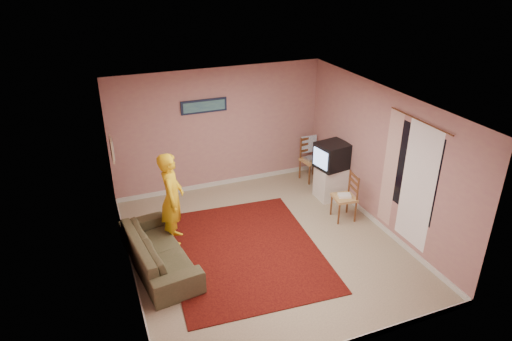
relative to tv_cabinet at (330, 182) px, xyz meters
name	(u,v)px	position (x,y,z in m)	size (l,w,h in m)	color
ground	(264,245)	(-1.95, -1.12, -0.35)	(5.00, 5.00, 0.00)	tan
wall_back	(219,129)	(-1.95, 1.38, 0.95)	(4.50, 0.02, 2.60)	tan
wall_front	(346,268)	(-1.95, -3.62, 0.95)	(4.50, 0.02, 2.60)	tan
wall_left	(123,204)	(-4.20, -1.12, 0.95)	(0.02, 5.00, 2.60)	tan
wall_right	(380,159)	(0.30, -1.12, 0.95)	(0.02, 5.00, 2.60)	tan
ceiling	(265,102)	(-1.95, -1.12, 2.25)	(4.50, 5.00, 0.02)	white
baseboard_back	(221,183)	(-1.95, 1.37, -0.30)	(4.50, 0.02, 0.10)	silver
baseboard_left	(133,273)	(-4.19, -1.12, -0.30)	(0.02, 5.00, 0.10)	silver
baseboard_right	(372,218)	(0.29, -1.12, -0.30)	(0.02, 5.00, 0.10)	silver
window	(414,171)	(0.29, -2.02, 1.10)	(0.01, 1.10, 1.50)	black
curtain_sheer	(418,186)	(0.28, -2.17, 0.90)	(0.01, 0.75, 2.10)	white
curtain_floral	(390,169)	(0.27, -1.47, 0.90)	(0.01, 0.35, 2.10)	#F0E7CC
curtain_rod	(420,121)	(0.25, -2.02, 1.97)	(0.02, 0.02, 1.40)	brown
picture_back	(204,106)	(-2.25, 1.35, 1.50)	(0.95, 0.04, 0.28)	#121A33
picture_left	(112,149)	(-4.17, 0.48, 1.20)	(0.04, 0.38, 0.42)	tan
area_rug	(244,251)	(-2.33, -1.15, -0.34)	(2.48, 3.11, 0.02)	black
tv_cabinet	(330,182)	(0.00, 0.00, 0.00)	(0.54, 0.49, 0.69)	silver
crt_tv	(332,156)	(-0.01, 0.00, 0.61)	(0.68, 0.63, 0.52)	black
chair_a	(312,155)	(0.03, 0.89, 0.25)	(0.50, 0.49, 0.53)	tan
dvd_player	(312,158)	(0.03, 0.89, 0.18)	(0.32, 0.23, 0.05)	#ABABB0
blue_throw	(309,144)	(0.03, 1.08, 0.44)	(0.36, 0.05, 0.38)	#7EA6CE
chair_b	(345,192)	(-0.18, -0.83, 0.22)	(0.45, 0.46, 0.50)	tan
game_console	(344,195)	(-0.18, -0.83, 0.15)	(0.23, 0.17, 0.05)	white
sofa	(159,251)	(-3.75, -1.03, -0.05)	(2.02, 0.79, 0.59)	#4D452E
person	(172,199)	(-3.35, -0.38, 0.50)	(0.61, 0.40, 1.68)	yellow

